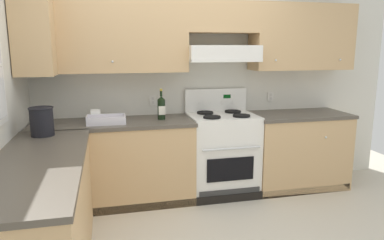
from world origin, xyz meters
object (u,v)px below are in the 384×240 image
(wine_bottle, at_px, (161,107))
(bucket, at_px, (42,121))
(paper_towel_roll, at_px, (96,115))
(stove, at_px, (222,153))
(bowl, at_px, (106,121))

(wine_bottle, bearing_deg, bucket, -156.01)
(paper_towel_roll, bearing_deg, bucket, -126.36)
(stove, height_order, bucket, stove)
(bowl, bearing_deg, wine_bottle, 9.10)
(wine_bottle, xyz_separation_m, bucket, (-1.14, -0.51, 0.00))
(bowl, distance_m, bucket, 0.70)
(bowl, distance_m, paper_towel_roll, 0.22)
(paper_towel_roll, bearing_deg, wine_bottle, -7.69)
(wine_bottle, bearing_deg, paper_towel_roll, 172.31)
(stove, xyz_separation_m, paper_towel_roll, (-1.40, 0.10, 0.49))
(stove, height_order, wine_bottle, wine_bottle)
(bowl, xyz_separation_m, bucket, (-0.55, -0.41, 0.11))
(bowl, bearing_deg, stove, 3.89)
(bowl, xyz_separation_m, paper_towel_roll, (-0.11, 0.19, 0.04))
(stove, distance_m, paper_towel_roll, 1.49)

